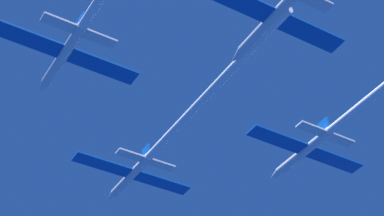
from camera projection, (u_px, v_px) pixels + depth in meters
name	position (u px, v px, depth m)	size (l,w,h in m)	color
jet_lead	(169.00, 136.00, 101.40)	(19.90, 50.62, 3.30)	silver
jet_right_wing	(369.00, 99.00, 93.14)	(19.90, 55.04, 3.30)	silver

